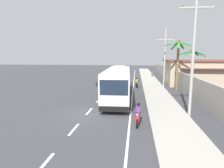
{
  "coord_description": "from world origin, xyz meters",
  "views": [
    {
      "loc": [
        4.09,
        -14.91,
        4.92
      ],
      "look_at": [
        1.38,
        5.83,
        1.7
      ],
      "focal_mm": 29.59,
      "sensor_mm": 36.0,
      "label": 1
    }
  ],
  "objects_px": {
    "motorcycle_trailing": "(137,83)",
    "utility_pole_mid": "(165,58)",
    "coach_bus_foreground": "(118,82)",
    "pedestrian_near_kerb": "(152,76)",
    "palm_nearest": "(192,60)",
    "roadside_building": "(201,72)",
    "palm_second": "(178,56)",
    "motorcycle_beside_bus": "(138,116)",
    "utility_pole_nearest": "(193,53)"
  },
  "relations": [
    {
      "from": "roadside_building",
      "to": "motorcycle_trailing",
      "type": "bearing_deg",
      "value": -159.21
    },
    {
      "from": "utility_pole_nearest",
      "to": "roadside_building",
      "type": "relative_size",
      "value": 0.81
    },
    {
      "from": "coach_bus_foreground",
      "to": "motorcycle_beside_bus",
      "type": "xyz_separation_m",
      "value": [
        2.21,
        -7.84,
        -1.28
      ]
    },
    {
      "from": "motorcycle_trailing",
      "to": "utility_pole_nearest",
      "type": "distance_m",
      "value": 14.87
    },
    {
      "from": "coach_bus_foreground",
      "to": "utility_pole_nearest",
      "type": "distance_m",
      "value": 9.02
    },
    {
      "from": "motorcycle_beside_bus",
      "to": "utility_pole_nearest",
      "type": "bearing_deg",
      "value": 29.06
    },
    {
      "from": "palm_second",
      "to": "pedestrian_near_kerb",
      "type": "bearing_deg",
      "value": 106.1
    },
    {
      "from": "pedestrian_near_kerb",
      "to": "utility_pole_nearest",
      "type": "relative_size",
      "value": 0.17
    },
    {
      "from": "coach_bus_foreground",
      "to": "motorcycle_beside_bus",
      "type": "height_order",
      "value": "coach_bus_foreground"
    },
    {
      "from": "motorcycle_beside_bus",
      "to": "palm_second",
      "type": "relative_size",
      "value": 0.28
    },
    {
      "from": "motorcycle_trailing",
      "to": "palm_second",
      "type": "height_order",
      "value": "palm_second"
    },
    {
      "from": "pedestrian_near_kerb",
      "to": "roadside_building",
      "type": "bearing_deg",
      "value": 170.59
    },
    {
      "from": "utility_pole_nearest",
      "to": "palm_second",
      "type": "bearing_deg",
      "value": 83.41
    },
    {
      "from": "coach_bus_foreground",
      "to": "pedestrian_near_kerb",
      "type": "xyz_separation_m",
      "value": [
        5.11,
        15.05,
        -0.93
      ]
    },
    {
      "from": "motorcycle_beside_bus",
      "to": "utility_pole_nearest",
      "type": "xyz_separation_m",
      "value": [
        4.19,
        2.33,
        4.46
      ]
    },
    {
      "from": "utility_pole_nearest",
      "to": "utility_pole_mid",
      "type": "height_order",
      "value": "utility_pole_nearest"
    },
    {
      "from": "pedestrian_near_kerb",
      "to": "utility_pole_nearest",
      "type": "height_order",
      "value": "utility_pole_nearest"
    },
    {
      "from": "motorcycle_trailing",
      "to": "utility_pole_mid",
      "type": "bearing_deg",
      "value": -1.61
    },
    {
      "from": "pedestrian_near_kerb",
      "to": "utility_pole_nearest",
      "type": "distance_m",
      "value": 21.01
    },
    {
      "from": "motorcycle_beside_bus",
      "to": "utility_pole_nearest",
      "type": "distance_m",
      "value": 6.54
    },
    {
      "from": "palm_nearest",
      "to": "palm_second",
      "type": "distance_m",
      "value": 2.75
    },
    {
      "from": "utility_pole_nearest",
      "to": "motorcycle_beside_bus",
      "type": "bearing_deg",
      "value": -150.94
    },
    {
      "from": "motorcycle_trailing",
      "to": "palm_second",
      "type": "distance_m",
      "value": 7.32
    },
    {
      "from": "motorcycle_beside_bus",
      "to": "roadside_building",
      "type": "relative_size",
      "value": 0.16
    },
    {
      "from": "coach_bus_foreground",
      "to": "pedestrian_near_kerb",
      "type": "bearing_deg",
      "value": 71.23
    },
    {
      "from": "pedestrian_near_kerb",
      "to": "coach_bus_foreground",
      "type": "bearing_deg",
      "value": 82.33
    },
    {
      "from": "motorcycle_trailing",
      "to": "pedestrian_near_kerb",
      "type": "relative_size",
      "value": 1.19
    },
    {
      "from": "motorcycle_beside_bus",
      "to": "palm_second",
      "type": "bearing_deg",
      "value": 68.27
    },
    {
      "from": "motorcycle_trailing",
      "to": "palm_nearest",
      "type": "xyz_separation_m",
      "value": [
        6.85,
        -4.41,
        3.74
      ]
    },
    {
      "from": "pedestrian_near_kerb",
      "to": "utility_pole_mid",
      "type": "relative_size",
      "value": 0.18
    },
    {
      "from": "palm_nearest",
      "to": "roadside_building",
      "type": "distance_m",
      "value": 9.65
    },
    {
      "from": "utility_pole_mid",
      "to": "pedestrian_near_kerb",
      "type": "bearing_deg",
      "value": 98.9
    },
    {
      "from": "pedestrian_near_kerb",
      "to": "roadside_building",
      "type": "relative_size",
      "value": 0.14
    },
    {
      "from": "motorcycle_trailing",
      "to": "utility_pole_mid",
      "type": "relative_size",
      "value": 0.22
    },
    {
      "from": "utility_pole_nearest",
      "to": "palm_nearest",
      "type": "bearing_deg",
      "value": 74.19
    },
    {
      "from": "coach_bus_foreground",
      "to": "palm_nearest",
      "type": "distance_m",
      "value": 9.98
    },
    {
      "from": "motorcycle_beside_bus",
      "to": "motorcycle_trailing",
      "type": "relative_size",
      "value": 1.0
    },
    {
      "from": "palm_nearest",
      "to": "roadside_building",
      "type": "bearing_deg",
      "value": 65.04
    },
    {
      "from": "coach_bus_foreground",
      "to": "palm_nearest",
      "type": "height_order",
      "value": "palm_nearest"
    },
    {
      "from": "utility_pole_nearest",
      "to": "roadside_building",
      "type": "distance_m",
      "value": 19.04
    },
    {
      "from": "roadside_building",
      "to": "coach_bus_foreground",
      "type": "bearing_deg",
      "value": -136.86
    },
    {
      "from": "coach_bus_foreground",
      "to": "utility_pole_mid",
      "type": "distance_m",
      "value": 10.43
    },
    {
      "from": "coach_bus_foreground",
      "to": "motorcycle_trailing",
      "type": "xyz_separation_m",
      "value": [
        2.13,
        8.02,
        -1.29
      ]
    },
    {
      "from": "utility_pole_nearest",
      "to": "roadside_building",
      "type": "bearing_deg",
      "value": 69.64
    },
    {
      "from": "motorcycle_beside_bus",
      "to": "pedestrian_near_kerb",
      "type": "relative_size",
      "value": 1.2
    },
    {
      "from": "motorcycle_beside_bus",
      "to": "roadside_building",
      "type": "distance_m",
      "value": 22.71
    },
    {
      "from": "coach_bus_foreground",
      "to": "roadside_building",
      "type": "relative_size",
      "value": 1.05
    },
    {
      "from": "utility_pole_nearest",
      "to": "palm_second",
      "type": "height_order",
      "value": "utility_pole_nearest"
    },
    {
      "from": "coach_bus_foreground",
      "to": "motorcycle_beside_bus",
      "type": "distance_m",
      "value": 8.24
    },
    {
      "from": "motorcycle_trailing",
      "to": "palm_nearest",
      "type": "bearing_deg",
      "value": -32.76
    }
  ]
}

